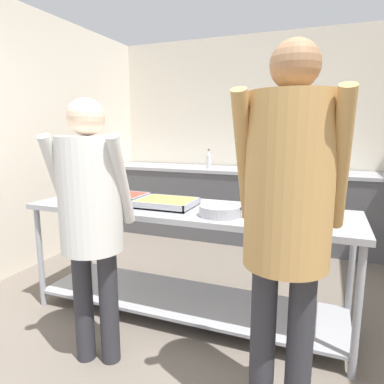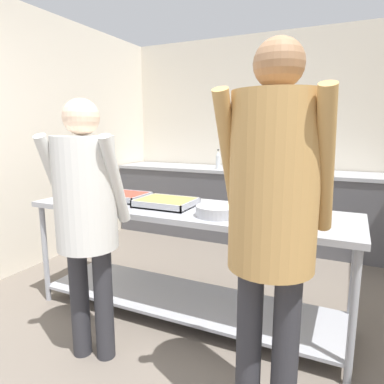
{
  "view_description": "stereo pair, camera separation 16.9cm",
  "coord_description": "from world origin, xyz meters",
  "px_view_note": "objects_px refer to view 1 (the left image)",
  "views": [
    {
      "loc": [
        0.82,
        -1.15,
        1.44
      ],
      "look_at": [
        -0.13,
        1.25,
        0.96
      ],
      "focal_mm": 32.0,
      "sensor_mm": 36.0,
      "label": 1
    },
    {
      "loc": [
        0.97,
        -1.08,
        1.44
      ],
      "look_at": [
        -0.13,
        1.25,
        0.96
      ],
      "focal_mm": 32.0,
      "sensor_mm": 36.0,
      "label": 2
    }
  ],
  "objects_px": {
    "guest_serving_right": "(288,203)",
    "sauce_pan": "(220,210)",
    "water_bottle": "(209,160)",
    "plate_stack": "(279,212)",
    "serving_tray_roast": "(120,197)",
    "serving_tray_vegetables": "(166,203)",
    "guest_serving_left": "(91,207)"
  },
  "relations": [
    {
      "from": "plate_stack",
      "to": "water_bottle",
      "type": "xyz_separation_m",
      "value": [
        -1.16,
        1.96,
        0.15
      ]
    },
    {
      "from": "serving_tray_roast",
      "to": "guest_serving_right",
      "type": "distance_m",
      "value": 1.64
    },
    {
      "from": "plate_stack",
      "to": "guest_serving_right",
      "type": "relative_size",
      "value": 0.14
    },
    {
      "from": "serving_tray_vegetables",
      "to": "sauce_pan",
      "type": "height_order",
      "value": "sauce_pan"
    },
    {
      "from": "serving_tray_roast",
      "to": "plate_stack",
      "type": "relative_size",
      "value": 1.54
    },
    {
      "from": "serving_tray_roast",
      "to": "guest_serving_left",
      "type": "relative_size",
      "value": 0.25
    },
    {
      "from": "water_bottle",
      "to": "guest_serving_right",
      "type": "bearing_deg",
      "value": -64.5
    },
    {
      "from": "serving_tray_roast",
      "to": "guest_serving_left",
      "type": "xyz_separation_m",
      "value": [
        0.28,
        -0.74,
        0.1
      ]
    },
    {
      "from": "serving_tray_vegetables",
      "to": "sauce_pan",
      "type": "relative_size",
      "value": 1.01
    },
    {
      "from": "guest_serving_right",
      "to": "serving_tray_vegetables",
      "type": "bearing_deg",
      "value": 142.09
    },
    {
      "from": "serving_tray_roast",
      "to": "serving_tray_vegetables",
      "type": "xyz_separation_m",
      "value": [
        0.45,
        -0.06,
        0.0
      ]
    },
    {
      "from": "sauce_pan",
      "to": "guest_serving_left",
      "type": "bearing_deg",
      "value": -138.51
    },
    {
      "from": "water_bottle",
      "to": "guest_serving_left",
      "type": "bearing_deg",
      "value": -86.57
    },
    {
      "from": "plate_stack",
      "to": "water_bottle",
      "type": "relative_size",
      "value": 1.05
    },
    {
      "from": "guest_serving_right",
      "to": "water_bottle",
      "type": "xyz_separation_m",
      "value": [
        -1.28,
        2.68,
        -0.07
      ]
    },
    {
      "from": "guest_serving_left",
      "to": "water_bottle",
      "type": "distance_m",
      "value": 2.61
    },
    {
      "from": "plate_stack",
      "to": "guest_serving_left",
      "type": "bearing_deg",
      "value": -147.2
    },
    {
      "from": "sauce_pan",
      "to": "serving_tray_roast",
      "type": "bearing_deg",
      "value": 168.43
    },
    {
      "from": "guest_serving_right",
      "to": "plate_stack",
      "type": "bearing_deg",
      "value": 99.67
    },
    {
      "from": "water_bottle",
      "to": "plate_stack",
      "type": "bearing_deg",
      "value": -59.53
    },
    {
      "from": "sauce_pan",
      "to": "serving_tray_vegetables",
      "type": "bearing_deg",
      "value": 164.96
    },
    {
      "from": "serving_tray_vegetables",
      "to": "plate_stack",
      "type": "height_order",
      "value": "plate_stack"
    },
    {
      "from": "serving_tray_roast",
      "to": "water_bottle",
      "type": "distance_m",
      "value": 1.88
    },
    {
      "from": "serving_tray_roast",
      "to": "serving_tray_vegetables",
      "type": "distance_m",
      "value": 0.45
    },
    {
      "from": "sauce_pan",
      "to": "guest_serving_right",
      "type": "bearing_deg",
      "value": -51.38
    },
    {
      "from": "serving_tray_vegetables",
      "to": "guest_serving_left",
      "type": "bearing_deg",
      "value": -103.64
    },
    {
      "from": "plate_stack",
      "to": "serving_tray_vegetables",
      "type": "bearing_deg",
      "value": 177.81
    },
    {
      "from": "guest_serving_left",
      "to": "guest_serving_right",
      "type": "xyz_separation_m",
      "value": [
        1.12,
        -0.07,
        0.13
      ]
    },
    {
      "from": "sauce_pan",
      "to": "guest_serving_right",
      "type": "height_order",
      "value": "guest_serving_right"
    },
    {
      "from": "guest_serving_right",
      "to": "water_bottle",
      "type": "bearing_deg",
      "value": 115.5
    },
    {
      "from": "guest_serving_right",
      "to": "sauce_pan",
      "type": "bearing_deg",
      "value": 128.62
    },
    {
      "from": "guest_serving_right",
      "to": "water_bottle",
      "type": "height_order",
      "value": "guest_serving_right"
    }
  ]
}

